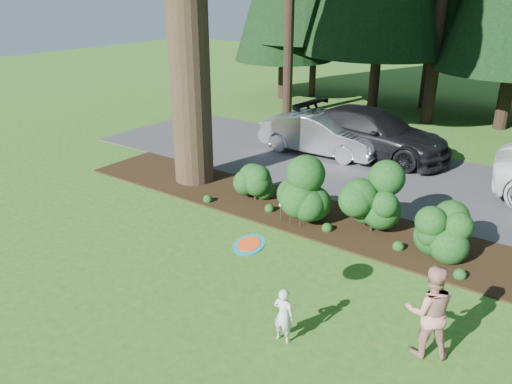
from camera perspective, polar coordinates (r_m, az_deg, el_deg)
ground at (r=11.38m, az=-1.40°, el=-8.58°), size 80.00×80.00×0.00m
mulch_bed at (r=13.78m, az=6.83°, el=-2.80°), size 16.00×2.50×0.05m
driveway at (r=17.36m, az=13.80°, el=2.06°), size 22.00×6.00×0.03m
shrub_row at (r=13.05m, az=9.67°, el=-0.68°), size 6.53×1.60×1.61m
lily_cluster at (r=13.05m, az=3.93°, el=-1.90°), size 0.69×0.09×0.57m
car_silver_wagon at (r=18.87m, az=7.36°, el=6.60°), size 4.63×1.78×1.50m
car_dark_suv at (r=18.99m, az=13.05°, el=6.62°), size 6.00×2.76×1.70m
child at (r=9.00m, az=3.16°, el=-13.87°), size 0.41×0.29×1.06m
adult at (r=9.02m, az=19.19°, el=-12.74°), size 1.03×0.96×1.70m
frisbee at (r=8.46m, az=-0.82°, el=-6.02°), size 0.57×0.55×0.20m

